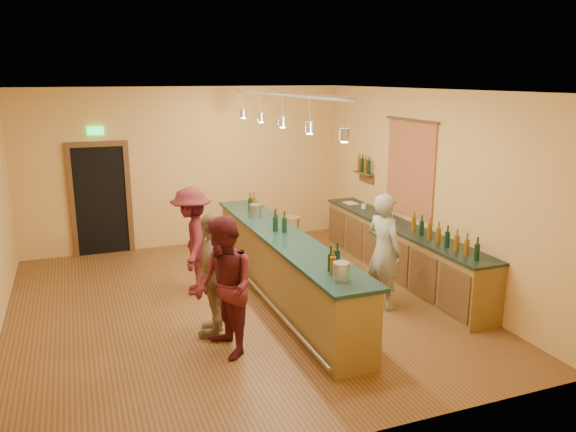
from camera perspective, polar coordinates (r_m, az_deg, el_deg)
name	(u,v)px	position (r m, az deg, el deg)	size (l,w,h in m)	color
floor	(236,306)	(8.67, -5.28, -9.06)	(7.00, 7.00, 0.00)	brown
ceiling	(231,90)	(7.99, -5.80, 12.59)	(6.50, 7.00, 0.02)	silver
wall_back	(187,168)	(11.54, -10.23, 4.86)	(6.50, 0.02, 3.20)	#DAA752
wall_front	(340,284)	(5.03, 5.35, -6.87)	(6.50, 0.02, 3.20)	#DAA752
wall_right	(424,188)	(9.55, 13.62, 2.81)	(0.02, 7.00, 3.20)	#DAA752
doorway	(101,197)	(11.41, -18.51, 1.83)	(1.15, 0.09, 2.48)	black
tapestry	(410,169)	(9.82, 12.29, 4.67)	(0.03, 1.40, 1.60)	#A8212D
bottle_shelf	(364,167)	(11.09, 7.76, 4.93)	(0.17, 0.55, 0.54)	#4D3117
back_counter	(400,251)	(9.81, 11.31, -3.48)	(0.60, 4.55, 1.27)	brown
tasting_bar	(283,262)	(8.67, -0.52, -4.70)	(0.73, 5.10, 1.38)	brown
pendant_track	(283,105)	(8.23, -0.56, 11.18)	(0.11, 4.60, 0.50)	silver
bartender	(384,251)	(8.44, 9.72, -3.54)	(0.64, 0.42, 1.75)	gray
customer_a	(224,288)	(6.95, -6.47, -7.23)	(0.86, 0.67, 1.76)	#59191E
customer_b	(213,274)	(7.51, -7.60, -5.90)	(0.99, 0.41, 1.69)	#997A51
customer_c	(192,241)	(9.02, -9.70, -2.50)	(1.11, 0.64, 1.72)	#59191E
bar_stool	(291,224)	(10.99, 0.34, -0.81)	(0.35, 0.35, 0.72)	#8E5D40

